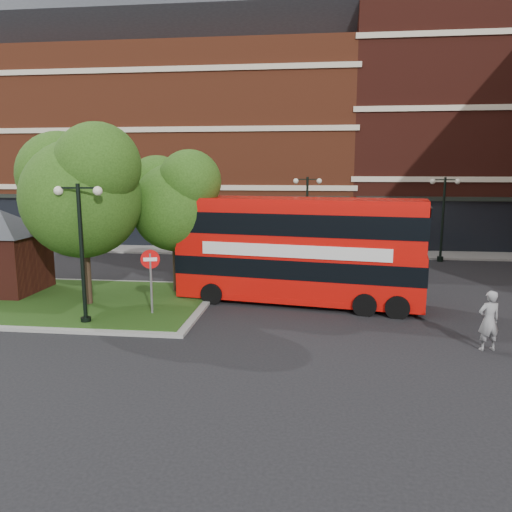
# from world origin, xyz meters

# --- Properties ---
(ground) EXTENTS (120.00, 120.00, 0.00)m
(ground) POSITION_xyz_m (0.00, 0.00, 0.00)
(ground) COLOR black
(ground) RESTS_ON ground
(pavement_far) EXTENTS (44.00, 3.00, 0.12)m
(pavement_far) POSITION_xyz_m (0.00, 16.50, 0.06)
(pavement_far) COLOR slate
(pavement_far) RESTS_ON ground
(terrace_far_left) EXTENTS (26.00, 12.00, 14.00)m
(terrace_far_left) POSITION_xyz_m (-8.00, 24.00, 7.00)
(terrace_far_left) COLOR brown
(terrace_far_left) RESTS_ON ground
(terrace_far_right) EXTENTS (18.00, 12.00, 16.00)m
(terrace_far_right) POSITION_xyz_m (14.00, 24.00, 8.00)
(terrace_far_right) COLOR #471911
(terrace_far_right) RESTS_ON ground
(traffic_island) EXTENTS (12.60, 7.60, 0.15)m
(traffic_island) POSITION_xyz_m (-8.00, 3.00, 0.07)
(traffic_island) COLOR gray
(traffic_island) RESTS_ON ground
(kiosk) EXTENTS (6.51, 6.51, 3.60)m
(kiosk) POSITION_xyz_m (-11.00, 4.00, 2.32)
(kiosk) COLOR #471911
(kiosk) RESTS_ON traffic_island
(tree_island_west) EXTENTS (5.40, 4.71, 7.21)m
(tree_island_west) POSITION_xyz_m (-6.60, 2.58, 4.79)
(tree_island_west) COLOR #2D2116
(tree_island_west) RESTS_ON ground
(tree_island_east) EXTENTS (4.46, 3.90, 6.29)m
(tree_island_east) POSITION_xyz_m (-3.58, 5.06, 4.24)
(tree_island_east) COLOR #2D2116
(tree_island_east) RESTS_ON ground
(lamp_island) EXTENTS (1.72, 0.36, 5.00)m
(lamp_island) POSITION_xyz_m (-5.50, 0.20, 2.83)
(lamp_island) COLOR black
(lamp_island) RESTS_ON ground
(lamp_far_left) EXTENTS (1.72, 0.36, 5.00)m
(lamp_far_left) POSITION_xyz_m (2.00, 14.50, 2.83)
(lamp_far_left) COLOR black
(lamp_far_left) RESTS_ON ground
(lamp_far_right) EXTENTS (1.72, 0.36, 5.00)m
(lamp_far_right) POSITION_xyz_m (10.00, 14.50, 2.83)
(lamp_far_right) COLOR black
(lamp_far_right) RESTS_ON ground
(bus) EXTENTS (10.17, 3.80, 3.79)m
(bus) POSITION_xyz_m (1.87, 4.11, 2.49)
(bus) COLOR red
(bus) RESTS_ON ground
(woman) EXTENTS (0.77, 0.60, 1.88)m
(woman) POSITION_xyz_m (7.83, -0.68, 0.94)
(woman) COLOR gray
(woman) RESTS_ON ground
(car_silver) EXTENTS (4.70, 2.36, 1.54)m
(car_silver) POSITION_xyz_m (-3.51, 16.00, 0.77)
(car_silver) COLOR #BBBDC3
(car_silver) RESTS_ON ground
(car_white) EXTENTS (4.81, 1.77, 1.57)m
(car_white) POSITION_xyz_m (3.00, 16.00, 0.79)
(car_white) COLOR silver
(car_white) RESTS_ON ground
(no_entry_sign) EXTENTS (0.70, 0.22, 2.55)m
(no_entry_sign) POSITION_xyz_m (-3.50, 1.50, 1.82)
(no_entry_sign) COLOR slate
(no_entry_sign) RESTS_ON ground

